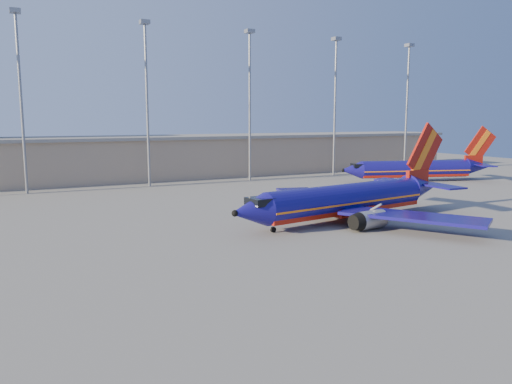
{
  "coord_description": "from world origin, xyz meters",
  "views": [
    {
      "loc": [
        -27.86,
        -41.58,
        11.88
      ],
      "look_at": [
        -3.64,
        6.41,
        4.0
      ],
      "focal_mm": 35.0,
      "sensor_mm": 36.0,
      "label": 1
    }
  ],
  "objects": [
    {
      "name": "aircraft_main",
      "position": [
        8.23,
        5.24,
        2.44
      ],
      "size": [
        33.63,
        32.13,
        11.43
      ],
      "rotation": [
        0.0,
        0.0,
        0.15
      ],
      "color": "navy",
      "rests_on": "ground"
    },
    {
      "name": "light_mast_row",
      "position": [
        5.0,
        46.0,
        17.55
      ],
      "size": [
        101.6,
        1.6,
        28.65
      ],
      "color": "gray",
      "rests_on": "ground"
    },
    {
      "name": "ground",
      "position": [
        0.0,
        0.0,
        0.0
      ],
      "size": [
        220.0,
        220.0,
        0.0
      ],
      "primitive_type": "plane",
      "color": "slate",
      "rests_on": "ground"
    },
    {
      "name": "terminal_building",
      "position": [
        10.0,
        58.0,
        4.32
      ],
      "size": [
        122.0,
        16.0,
        8.5
      ],
      "color": "gray",
      "rests_on": "ground"
    },
    {
      "name": "aircraft_second",
      "position": [
        42.85,
        29.37,
        2.43
      ],
      "size": [
        30.35,
        15.61,
        10.58
      ],
      "rotation": [
        0.0,
        0.0,
        -0.3
      ],
      "color": "navy",
      "rests_on": "ground"
    }
  ]
}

